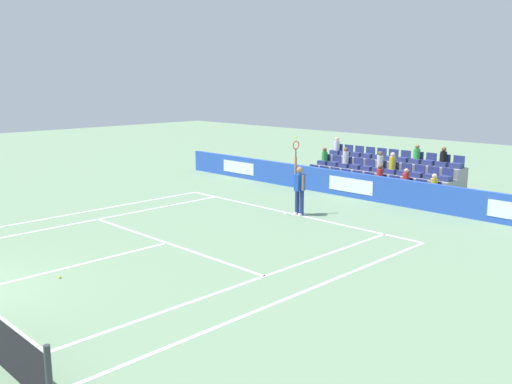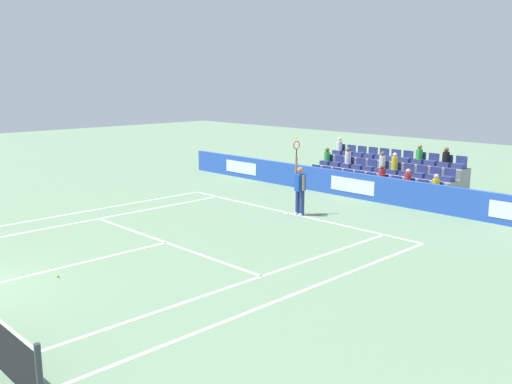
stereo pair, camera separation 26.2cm
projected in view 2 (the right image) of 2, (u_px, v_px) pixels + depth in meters
line_baseline at (289, 213)px, 20.56m from camera, size 10.97×0.10×0.01m
line_service at (166, 242)px, 16.81m from camera, size 8.23×0.10×0.01m
line_centre_service at (66, 267)px, 14.63m from camera, size 0.10×6.40×0.01m
line_singles_sideline_left at (87, 221)px, 19.40m from camera, size 0.10×11.89×0.01m
line_singles_sideline_right at (248, 281)px, 13.61m from camera, size 0.10×11.89×0.01m
line_doubles_sideline_left at (69, 214)px, 20.36m from camera, size 0.10×11.89×0.01m
line_doubles_sideline_right at (290, 296)px, 12.64m from camera, size 0.10×11.89×0.01m
line_centre_mark at (287, 213)px, 20.49m from camera, size 0.10×0.20×0.01m
sponsor_barrier at (354, 185)px, 23.19m from camera, size 20.56×0.22×1.05m
tennis_player at (300, 188)px, 20.09m from camera, size 0.52×0.38×2.85m
stadium_stand at (385, 178)px, 24.76m from camera, size 6.82×2.85×2.10m
loose_tennis_ball at (58, 276)px, 13.84m from camera, size 0.07×0.07×0.07m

